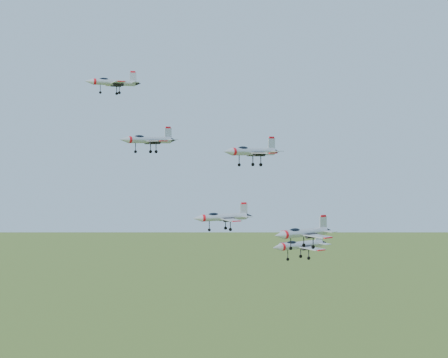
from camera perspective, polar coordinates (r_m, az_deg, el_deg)
name	(u,v)px	position (r m, az deg, el deg)	size (l,w,h in m)	color
jet_lead	(113,82)	(126.29, -10.15, 8.71)	(11.38, 9.38, 3.04)	#ACB1B9
jet_left_high	(148,140)	(113.97, -6.98, 3.59)	(11.53, 9.75, 3.11)	#ACB1B9
jet_right_high	(251,151)	(104.02, 2.53, 2.54)	(11.80, 9.99, 3.19)	#ACB1B9
jet_left_low	(222,217)	(125.78, -0.16, -3.49)	(13.22, 10.90, 3.53)	#ACB1B9
jet_right_low	(303,233)	(115.91, 7.25, -4.89)	(13.89, 11.76, 3.75)	#ACB1B9
jet_trail	(300,245)	(125.98, 6.93, -6.01)	(13.86, 11.66, 3.72)	#ACB1B9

